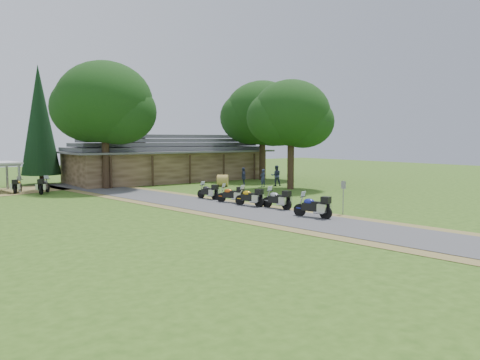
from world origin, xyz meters
TOP-DOWN VIEW (x-y plane):
  - ground at (0.00, 0.00)m, footprint 120.00×120.00m
  - driveway at (-0.50, 4.00)m, footprint 51.95×51.95m
  - lodge at (6.00, 24.00)m, footprint 21.40×9.40m
  - motorcycle_row_a at (1.34, -1.96)m, footprint 1.23×2.16m
  - motorcycle_row_b at (1.92, 1.74)m, footprint 0.97×2.06m
  - motorcycle_row_c at (1.23, 3.65)m, footprint 1.18×2.05m
  - motorcycle_row_d at (1.18, 5.69)m, footprint 1.40×1.95m
  - motorcycle_row_e at (0.97, 8.29)m, footprint 0.98×1.91m
  - motorcycle_carport_a at (-9.33, 20.85)m, footprint 1.35×1.97m
  - motorcycle_carport_b at (-7.68, 19.17)m, footprint 1.60×2.07m
  - person_a at (9.69, 12.72)m, footprint 0.60×0.47m
  - person_b at (11.40, 12.86)m, footprint 0.78×0.73m
  - person_c at (8.15, 13.60)m, footprint 0.71×0.74m
  - hay_bale at (7.04, 15.35)m, footprint 1.45×1.46m
  - sign_post at (3.65, -2.13)m, footprint 0.35×0.06m
  - oak_lodge_left at (-2.34, 19.76)m, footprint 8.33×8.33m
  - oak_lodge_right at (14.49, 18.75)m, footprint 8.01×8.01m
  - oak_driveway at (10.52, 9.91)m, footprint 6.71×6.71m
  - cedar_near at (-6.00, 27.15)m, footprint 3.60×3.60m

SIDE VIEW (x-z plane):
  - ground at x=0.00m, z-range 0.00..0.00m
  - driveway at x=-0.50m, z-range 0.00..0.00m
  - hay_bale at x=7.04m, z-range 0.00..1.08m
  - motorcycle_row_e at x=0.97m, z-range 0.00..1.25m
  - motorcycle_row_d at x=1.18m, z-range 0.00..1.28m
  - motorcycle_carport_a at x=-9.33m, z-range 0.00..1.29m
  - motorcycle_row_c at x=1.23m, z-range 0.00..1.33m
  - motorcycle_row_b at x=1.92m, z-range 0.00..1.36m
  - motorcycle_carport_b at x=-7.68m, z-range 0.00..1.38m
  - motorcycle_row_a at x=1.34m, z-range 0.00..1.41m
  - person_a at x=9.69m, z-range 0.00..1.93m
  - sign_post at x=3.65m, z-range 0.00..1.97m
  - person_c at x=8.15m, z-range 0.00..2.11m
  - person_b at x=11.40m, z-range 0.00..2.24m
  - lodge at x=6.00m, z-range 0.00..4.90m
  - oak_driveway at x=10.52m, z-range 0.00..10.66m
  - cedar_near at x=-6.00m, z-range 0.00..11.40m
  - oak_lodge_right at x=14.49m, z-range 0.00..11.50m
  - oak_lodge_left at x=-2.34m, z-range 0.00..12.20m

